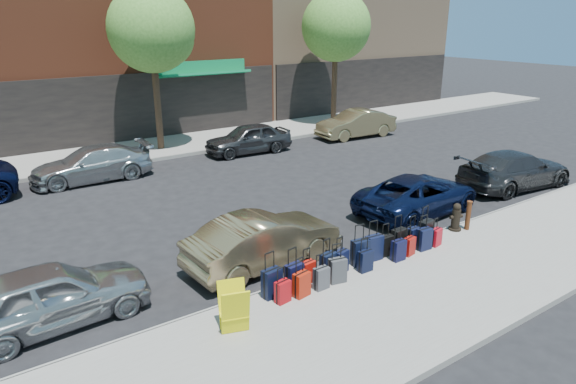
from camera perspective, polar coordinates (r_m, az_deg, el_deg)
ground at (r=16.64m, az=-3.39°, el=-2.42°), size 120.00×120.00×0.00m
sidewalk_near at (r=12.08m, az=13.29°, el=-11.32°), size 60.00×4.00×0.15m
sidewalk_far at (r=25.33m, az=-15.36°, el=4.62°), size 60.00×4.00×0.15m
curb_near at (r=13.32m, az=6.84°, el=-7.90°), size 60.00×0.08×0.15m
curb_far at (r=23.48m, az=-13.66°, el=3.67°), size 60.00×0.08×0.15m
tree_center at (r=24.37m, az=-14.59°, el=16.88°), size 3.80×3.80×7.27m
tree_right at (r=29.76m, az=5.57°, el=17.65°), size 3.80×3.80×7.27m
suitcase_front_0 at (r=11.50m, az=-1.80°, el=-10.08°), size 0.47×0.29×1.07m
suitcase_front_1 at (r=11.78m, az=0.69°, el=-9.40°), size 0.44×0.28×1.01m
suitcase_front_2 at (r=12.10m, az=2.23°, el=-8.86°), size 0.37×0.24×0.86m
suitcase_front_3 at (r=12.38m, az=4.47°, el=-8.06°), size 0.42×0.27×0.95m
suitcase_front_4 at (r=12.60m, az=5.91°, el=-7.67°), size 0.41×0.27×0.91m
suitcase_front_5 at (r=12.99m, az=8.01°, el=-6.66°), size 0.47×0.31×1.06m
suitcase_front_6 at (r=13.30m, az=9.53°, el=-6.13°), size 0.46×0.28×1.05m
suitcase_front_7 at (r=13.62m, az=10.86°, el=-5.86°), size 0.36×0.20×0.87m
suitcase_front_8 at (r=13.91m, az=12.22°, el=-5.24°), size 0.42×0.24×0.99m
suitcase_front_9 at (r=14.28m, az=13.74°, el=-4.88°), size 0.37×0.23×0.86m
suitcase_front_10 at (r=14.53m, az=15.08°, el=-4.31°), size 0.47×0.31×1.07m
suitcase_back_0 at (r=11.33m, az=-0.58°, el=-11.00°), size 0.37×0.24×0.82m
suitcase_back_1 at (r=11.54m, az=1.52°, el=-10.22°), size 0.42×0.29×0.92m
suitcase_back_2 at (r=11.85m, az=3.72°, el=-9.53°), size 0.36×0.22×0.85m
suitcase_back_3 at (r=12.15m, az=5.52°, el=-8.66°), size 0.44×0.31×0.96m
suitcase_back_5 at (r=12.73m, az=8.58°, el=-7.58°), size 0.37×0.22×0.87m
suitcase_back_7 at (r=13.42m, az=12.18°, el=-6.34°), size 0.37×0.21×0.88m
suitcase_back_8 at (r=13.77m, az=13.33°, el=-5.87°), size 0.36×0.26×0.79m
suitcase_back_9 at (r=14.16m, az=14.89°, el=-5.07°), size 0.42×0.26×0.96m
suitcase_back_10 at (r=14.50m, az=16.14°, el=-4.84°), size 0.36×0.24×0.78m
fire_hydrant at (r=15.65m, az=18.16°, el=-2.73°), size 0.42×0.37×0.82m
bollard at (r=15.77m, az=19.40°, el=-2.42°), size 0.16×0.16×0.87m
display_rack at (r=10.36m, az=-6.04°, el=-12.76°), size 0.71×0.75×0.98m
car_near_0 at (r=11.71m, az=-24.86°, el=-10.38°), size 4.03×1.81×1.34m
car_near_1 at (r=13.05m, az=-2.70°, el=-5.39°), size 4.25×1.74×1.37m
car_near_2 at (r=17.01m, az=14.24°, el=-0.26°), size 4.67×2.42×1.26m
car_near_3 at (r=20.73m, az=23.91°, el=2.30°), size 4.93×2.41×1.38m
car_far_1 at (r=21.20m, az=-21.00°, el=2.92°), size 4.57×1.95×1.31m
car_far_2 at (r=23.94m, az=-4.44°, el=5.95°), size 4.14×1.90×1.37m
car_far_3 at (r=27.34m, az=7.56°, el=7.53°), size 4.42×1.85×1.42m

